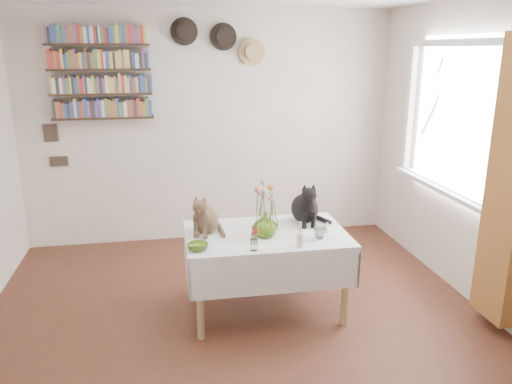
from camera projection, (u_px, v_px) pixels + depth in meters
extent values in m
cube|color=#5D2D1C|center=(245.00, 346.00, 3.66)|extent=(4.04, 4.54, 0.04)
cube|color=silver|center=(210.00, 128.00, 5.45)|extent=(4.04, 0.04, 2.54)
cube|color=white|center=(452.00, 118.00, 4.34)|extent=(0.01, 1.40, 1.20)
cube|color=white|center=(460.00, 43.00, 4.17)|extent=(0.06, 1.52, 0.06)
cube|color=white|center=(444.00, 188.00, 4.52)|extent=(0.06, 1.52, 0.06)
cube|color=white|center=(507.00, 131.00, 3.65)|extent=(0.06, 0.06, 1.20)
cube|color=white|center=(412.00, 108.00, 5.03)|extent=(0.06, 0.06, 1.20)
cube|color=white|center=(441.00, 188.00, 4.51)|extent=(0.12, 1.50, 0.04)
cube|color=brown|center=(509.00, 184.00, 3.56)|extent=(0.12, 0.38, 2.10)
cube|color=white|center=(266.00, 236.00, 3.95)|extent=(1.28, 0.83, 0.05)
cylinder|color=tan|center=(200.00, 300.00, 3.64)|extent=(0.05, 0.05, 0.63)
cylinder|color=tan|center=(345.00, 288.00, 3.82)|extent=(0.05, 0.05, 0.63)
cylinder|color=tan|center=(195.00, 264.00, 4.26)|extent=(0.05, 0.05, 0.63)
cylinder|color=tan|center=(320.00, 255.00, 4.45)|extent=(0.05, 0.05, 0.63)
imported|color=#9DC646|center=(265.00, 224.00, 3.84)|extent=(0.24, 0.24, 0.19)
imported|color=#9DC646|center=(198.00, 247.00, 3.60)|extent=(0.20, 0.20, 0.05)
imported|color=white|center=(320.00, 233.00, 3.82)|extent=(0.10, 0.10, 0.09)
cylinder|color=white|center=(300.00, 240.00, 3.65)|extent=(0.05, 0.05, 0.11)
cylinder|color=white|center=(300.00, 228.00, 3.62)|extent=(0.02, 0.02, 0.09)
cylinder|color=white|center=(254.00, 245.00, 3.59)|extent=(0.05, 0.05, 0.08)
cone|color=white|center=(327.00, 229.00, 3.94)|extent=(0.04, 0.04, 0.06)
sphere|color=beige|center=(327.00, 224.00, 3.93)|extent=(0.03, 0.03, 0.03)
cylinder|color=#4C7233|center=(261.00, 212.00, 3.82)|extent=(0.01, 0.01, 0.30)
sphere|color=pink|center=(261.00, 193.00, 3.78)|extent=(0.07, 0.07, 0.07)
cylinder|color=#4C7233|center=(271.00, 215.00, 3.81)|extent=(0.01, 0.01, 0.26)
sphere|color=pink|center=(271.00, 198.00, 3.77)|extent=(0.06, 0.06, 0.06)
cylinder|color=#4C7233|center=(272.00, 208.00, 3.85)|extent=(0.01, 0.01, 0.34)
sphere|color=orange|center=(272.00, 186.00, 3.80)|extent=(0.06, 0.06, 0.06)
cylinder|color=#4C7233|center=(257.00, 210.00, 3.84)|extent=(0.01, 0.01, 0.31)
sphere|color=orange|center=(257.00, 191.00, 3.80)|extent=(0.05, 0.05, 0.05)
cylinder|color=#4C7233|center=(264.00, 205.00, 3.85)|extent=(0.01, 0.01, 0.37)
sphere|color=#999E93|center=(264.00, 182.00, 3.80)|extent=(0.04, 0.04, 0.04)
cylinder|color=#4C7233|center=(260.00, 211.00, 3.77)|extent=(0.01, 0.01, 0.33)
sphere|color=#999E93|center=(260.00, 191.00, 3.73)|extent=(0.04, 0.04, 0.04)
cylinder|color=#4C7233|center=(275.00, 213.00, 3.79)|extent=(0.01, 0.01, 0.29)
sphere|color=#999E93|center=(276.00, 195.00, 3.75)|extent=(0.04, 0.04, 0.04)
cube|color=#312116|center=(104.00, 118.00, 5.11)|extent=(1.00, 0.16, 0.02)
cube|color=#312116|center=(102.00, 94.00, 5.04)|extent=(1.00, 0.16, 0.02)
cube|color=#312116|center=(100.00, 70.00, 4.97)|extent=(1.00, 0.16, 0.02)
cube|color=#312116|center=(98.00, 45.00, 4.91)|extent=(1.00, 0.16, 0.02)
cylinder|color=black|center=(184.00, 31.00, 5.07)|extent=(0.28, 0.02, 0.28)
cylinder|color=black|center=(184.00, 31.00, 5.03)|extent=(0.16, 0.08, 0.16)
cylinder|color=black|center=(223.00, 37.00, 5.16)|extent=(0.28, 0.02, 0.28)
cylinder|color=black|center=(224.00, 37.00, 5.12)|extent=(0.16, 0.08, 0.16)
cylinder|color=tan|center=(252.00, 52.00, 5.25)|extent=(0.28, 0.02, 0.28)
cylinder|color=tan|center=(252.00, 52.00, 5.21)|extent=(0.16, 0.08, 0.16)
cube|color=#38281E|center=(50.00, 133.00, 5.12)|extent=(0.14, 0.02, 0.18)
cube|color=#38281E|center=(59.00, 161.00, 5.21)|extent=(0.18, 0.02, 0.10)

